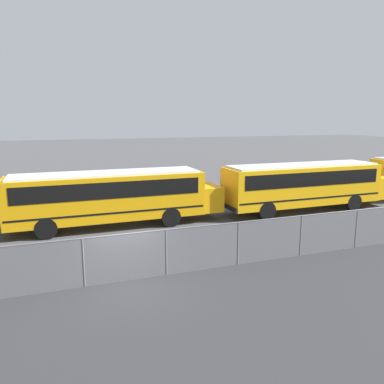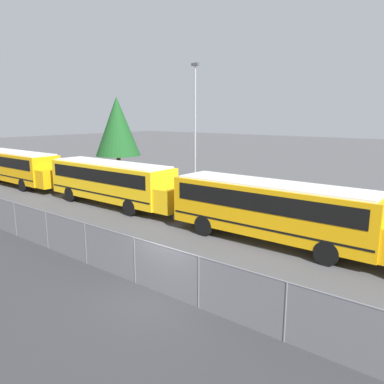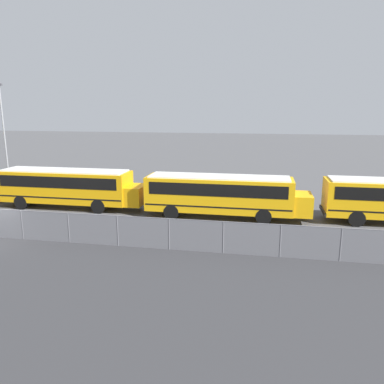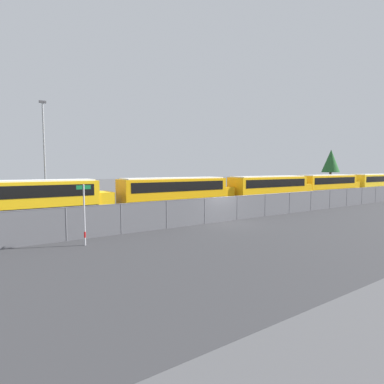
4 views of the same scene
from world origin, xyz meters
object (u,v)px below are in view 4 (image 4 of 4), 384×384
object	(u,v)px
school_bus_2	(25,197)
light_pole	(44,152)
school_bus_6	(374,181)
school_bus_5	(328,183)
school_bus_3	(177,190)
school_bus_4	(270,186)
tree_1	(331,161)
street_sign	(84,213)

from	to	relation	value
school_bus_2	light_pole	size ratio (longest dim) A/B	1.17
school_bus_2	school_bus_6	bearing A→B (deg)	-0.27
school_bus_5	school_bus_6	world-z (taller)	same
school_bus_3	light_pole	distance (m)	12.81
school_bus_3	school_bus_4	distance (m)	12.27
school_bus_6	light_pole	xyz separation A→B (m)	(-47.80, 6.74, 3.61)
tree_1	school_bus_2	bearing A→B (deg)	-168.58
school_bus_3	street_sign	distance (m)	13.83
school_bus_2	school_bus_5	world-z (taller)	same
school_bus_2	street_sign	xyz separation A→B (m)	(1.87, -9.09, -0.21)
street_sign	light_pole	size ratio (longest dim) A/B	0.31
school_bus_5	school_bus_6	bearing A→B (deg)	-0.67
school_bus_2	school_bus_4	bearing A→B (deg)	-1.77
school_bus_3	street_sign	xyz separation A→B (m)	(-10.63, -8.84, -0.21)
school_bus_2	street_sign	distance (m)	9.28
school_bus_6	light_pole	world-z (taller)	light_pole
school_bus_4	school_bus_2	bearing A→B (deg)	178.23
school_bus_2	tree_1	bearing A→B (deg)	11.42
school_bus_2	school_bus_5	bearing A→B (deg)	-0.14
school_bus_2	school_bus_6	size ratio (longest dim) A/B	1.00
school_bus_2	school_bus_6	xyz separation A→B (m)	(50.02, -0.24, 0.00)
school_bus_2	school_bus_3	size ratio (longest dim) A/B	1.00
school_bus_4	school_bus_5	size ratio (longest dim) A/B	1.00
school_bus_2	light_pole	world-z (taller)	light_pole
school_bus_5	light_pole	xyz separation A→B (m)	(-35.15, 6.59, 3.61)
school_bus_3	school_bus_5	bearing A→B (deg)	0.36
school_bus_4	street_sign	world-z (taller)	street_sign
school_bus_4	street_sign	bearing A→B (deg)	-160.01
school_bus_3	street_sign	bearing A→B (deg)	-140.24
school_bus_2	school_bus_5	size ratio (longest dim) A/B	1.00
school_bus_2	school_bus_6	world-z (taller)	same
school_bus_6	street_sign	world-z (taller)	street_sign
street_sign	school_bus_6	bearing A→B (deg)	10.42
school_bus_3	school_bus_4	world-z (taller)	same
school_bus_3	tree_1	distance (m)	45.78
school_bus_6	school_bus_3	bearing A→B (deg)	-179.99
school_bus_3	tree_1	size ratio (longest dim) A/B	1.50
light_pole	school_bus_3	bearing A→B (deg)	-33.29
school_bus_4	school_bus_6	distance (m)	25.28
school_bus_4	school_bus_6	size ratio (longest dim) A/B	1.00
school_bus_6	tree_1	bearing A→B (deg)	60.56
school_bus_2	school_bus_4	world-z (taller)	same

